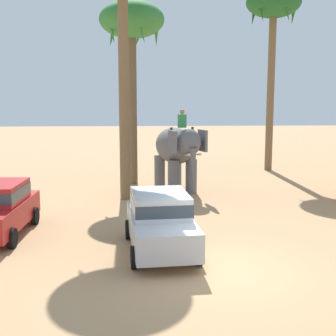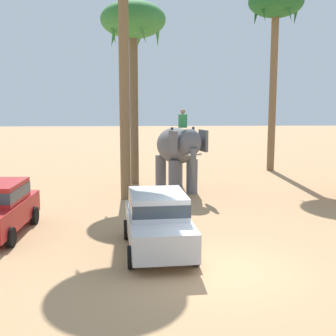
% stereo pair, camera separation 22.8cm
% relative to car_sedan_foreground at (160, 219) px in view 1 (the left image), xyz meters
% --- Properties ---
extents(ground_plane, '(120.00, 120.00, 0.00)m').
position_rel_car_sedan_foreground_xyz_m(ground_plane, '(1.52, -1.59, -0.93)').
color(ground_plane, tan).
extents(car_sedan_foreground, '(2.15, 4.23, 1.70)m').
position_rel_car_sedan_foreground_xyz_m(car_sedan_foreground, '(0.00, 0.00, 0.00)').
color(car_sedan_foreground, '#B7BABF').
rests_on(car_sedan_foreground, ground).
extents(elephant_with_mahout, '(2.55, 4.02, 3.88)m').
position_rel_car_sedan_foreground_xyz_m(elephant_with_mahout, '(1.12, 8.41, 1.06)').
color(elephant_with_mahout, slate).
rests_on(elephant_with_mahout, ground).
extents(palm_tree_behind_elephant, '(3.20, 3.20, 9.07)m').
position_rel_car_sedan_foreground_xyz_m(palm_tree_behind_elephant, '(-0.96, 10.43, 6.94)').
color(palm_tree_behind_elephant, brown).
rests_on(palm_tree_behind_elephant, ground).
extents(palm_tree_near_hut, '(3.20, 3.20, 10.79)m').
position_rel_car_sedan_foreground_xyz_m(palm_tree_near_hut, '(7.18, 14.45, 8.50)').
color(palm_tree_near_hut, brown).
rests_on(palm_tree_near_hut, ground).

